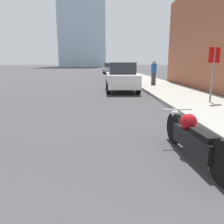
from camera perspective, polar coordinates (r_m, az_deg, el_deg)
sidewalk at (r=39.41m, az=3.40°, el=10.32°), size 3.17×240.00×0.15m
motorcycle at (r=4.23m, az=20.49°, el=-6.39°), size 0.62×2.41×0.79m
parked_car_white at (r=13.50m, az=2.54°, el=9.04°), size 1.89×3.95×1.74m
parked_car_blue at (r=23.72m, az=0.98°, el=10.68°), size 1.82×3.86×1.74m
parked_car_silver at (r=35.25m, az=-0.58°, el=11.30°), size 2.22×4.20×1.70m
parked_car_yellow at (r=47.81m, az=-1.10°, el=11.67°), size 2.08×4.32×1.69m
parked_car_black at (r=59.24m, az=-1.34°, el=11.81°), size 1.95×4.11×1.51m
stop_sign at (r=9.77m, az=24.97°, el=11.02°), size 0.57×0.26×2.17m
pedestrian at (r=16.48m, az=10.85°, el=10.24°), size 0.36×0.25×1.78m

